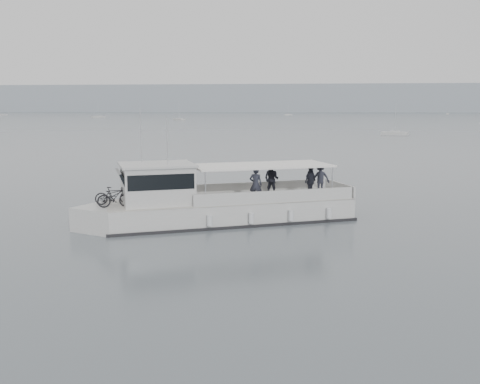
# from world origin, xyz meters

# --- Properties ---
(ground) EXTENTS (1400.00, 1400.00, 0.00)m
(ground) POSITION_xyz_m (0.00, 0.00, 0.00)
(ground) COLOR #515A60
(ground) RESTS_ON ground
(headland) EXTENTS (1400.00, 90.00, 28.00)m
(headland) POSITION_xyz_m (0.00, 560.00, 14.00)
(headland) COLOR #939EA8
(headland) RESTS_ON ground
(tour_boat) EXTENTS (14.23, 8.46, 6.17)m
(tour_boat) POSITION_xyz_m (-3.73, 2.32, 1.01)
(tour_boat) COLOR silver
(tour_boat) RESTS_ON ground
(moored_fleet) EXTENTS (380.88, 373.78, 10.94)m
(moored_fleet) POSITION_xyz_m (-34.33, 207.19, 0.36)
(moored_fleet) COLOR silver
(moored_fleet) RESTS_ON ground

